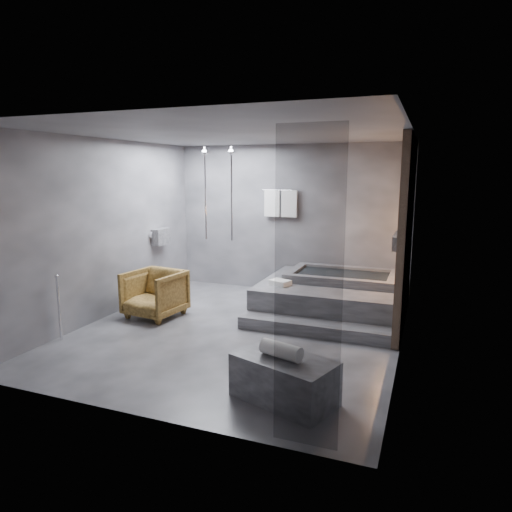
% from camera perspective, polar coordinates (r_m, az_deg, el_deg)
% --- Properties ---
extents(room, '(5.00, 5.04, 2.82)m').
position_cam_1_polar(room, '(6.46, 1.77, 5.51)').
color(room, '#333336').
rests_on(room, ground).
extents(tub_deck, '(2.20, 2.00, 0.50)m').
position_cam_1_polar(tub_deck, '(7.70, 9.31, -5.02)').
color(tub_deck, '#39393B').
rests_on(tub_deck, ground).
extents(tub_step, '(2.20, 0.36, 0.18)m').
position_cam_1_polar(tub_step, '(6.65, 7.17, -8.93)').
color(tub_step, '#39393B').
rests_on(tub_step, ground).
extents(concrete_bench, '(1.14, 0.86, 0.46)m').
position_cam_1_polar(concrete_bench, '(4.77, 3.54, -15.13)').
color(concrete_bench, '#323235').
rests_on(concrete_bench, ground).
extents(driftwood_chair, '(0.90, 0.92, 0.75)m').
position_cam_1_polar(driftwood_chair, '(7.48, -12.55, -4.61)').
color(driftwood_chair, '#493112').
rests_on(driftwood_chair, ground).
extents(rolled_towel, '(0.47, 0.28, 0.16)m').
position_cam_1_polar(rolled_towel, '(4.65, 3.16, -11.68)').
color(rolled_towel, white).
rests_on(rolled_towel, concrete_bench).
extents(deck_towel, '(0.37, 0.32, 0.08)m').
position_cam_1_polar(deck_towel, '(7.33, 3.03, -3.33)').
color(deck_towel, white).
rests_on(deck_towel, tub_deck).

